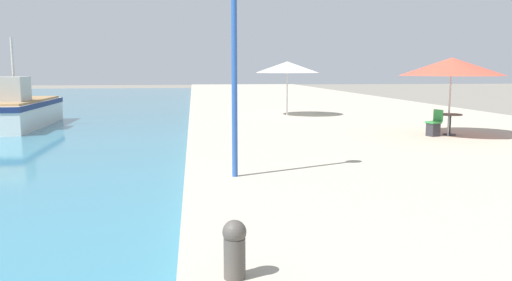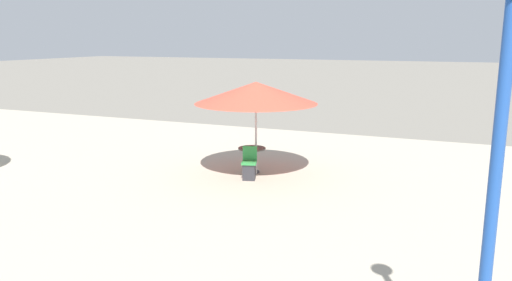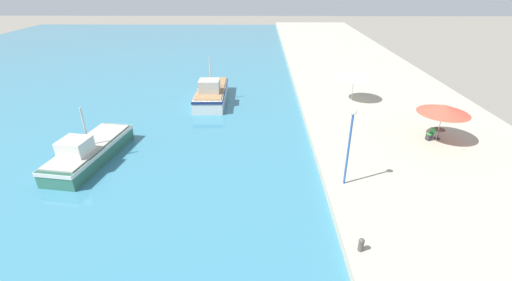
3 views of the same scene
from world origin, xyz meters
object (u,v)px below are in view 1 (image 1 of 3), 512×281
(mooring_bollard, at_px, (235,247))
(lamppost, at_px, (234,29))
(cafe_table, at_px, (450,120))
(cafe_umbrella_pink, at_px, (452,67))
(cafe_umbrella_white, at_px, (287,67))
(fishing_boat_mid, at_px, (15,110))
(cafe_chair_left, at_px, (434,127))

(mooring_bollard, bearing_deg, lamppost, 85.20)
(cafe_table, xyz_separation_m, mooring_bollard, (-8.45, -11.12, -0.18))
(cafe_umbrella_pink, distance_m, mooring_bollard, 13.87)
(cafe_umbrella_white, height_order, mooring_bollard, cafe_umbrella_white)
(cafe_umbrella_white, xyz_separation_m, lamppost, (-3.78, -14.07, 0.70))
(fishing_boat_mid, xyz_separation_m, cafe_chair_left, (16.83, -9.47, -0.00))
(mooring_bollard, relative_size, lamppost, 0.14)
(cafe_umbrella_white, bearing_deg, cafe_umbrella_pink, -64.11)
(cafe_umbrella_white, bearing_deg, cafe_table, -62.73)
(fishing_boat_mid, height_order, cafe_umbrella_pink, fishing_boat_mid)
(fishing_boat_mid, bearing_deg, lamppost, -59.06)
(fishing_boat_mid, xyz_separation_m, cafe_umbrella_white, (13.30, -1.07, 2.06))
(cafe_chair_left, xyz_separation_m, mooring_bollard, (-7.76, -10.91, 0.02))
(cafe_umbrella_pink, height_order, mooring_bollard, cafe_umbrella_pink)
(fishing_boat_mid, bearing_deg, mooring_bollard, -67.21)
(cafe_chair_left, bearing_deg, fishing_boat_mid, 43.51)
(cafe_umbrella_pink, xyz_separation_m, mooring_bollard, (-8.30, -10.93, -2.02))
(cafe_umbrella_pink, bearing_deg, cafe_table, 51.56)
(cafe_table, distance_m, lamppost, 10.26)
(cafe_umbrella_pink, height_order, cafe_umbrella_white, cafe_umbrella_pink)
(cafe_umbrella_white, distance_m, mooring_bollard, 19.88)
(cafe_umbrella_pink, relative_size, cafe_umbrella_white, 1.10)
(fishing_boat_mid, height_order, cafe_umbrella_white, fishing_boat_mid)
(cafe_table, xyz_separation_m, cafe_chair_left, (-0.69, -0.21, -0.21))
(cafe_table, height_order, cafe_chair_left, cafe_chair_left)
(cafe_chair_left, bearing_deg, lamppost, 110.63)
(fishing_boat_mid, relative_size, cafe_umbrella_pink, 2.23)
(cafe_umbrella_white, bearing_deg, lamppost, -105.05)
(lamppost, bearing_deg, cafe_table, 36.28)
(fishing_boat_mid, distance_m, lamppost, 18.09)
(cafe_table, bearing_deg, cafe_umbrella_pink, -128.44)
(cafe_umbrella_white, distance_m, cafe_chair_left, 9.35)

